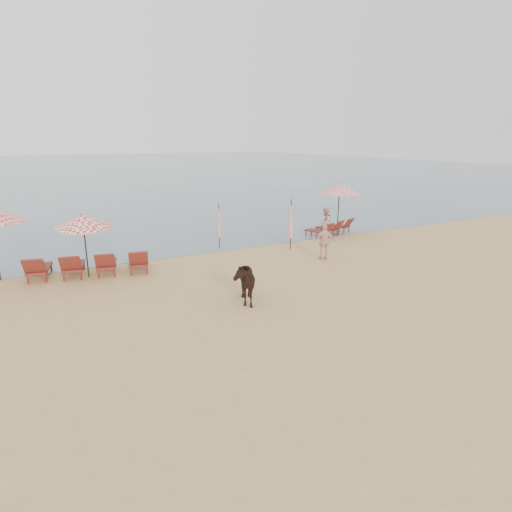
{
  "coord_description": "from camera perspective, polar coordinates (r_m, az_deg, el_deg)",
  "views": [
    {
      "loc": [
        -6.69,
        -7.64,
        5.02
      ],
      "look_at": [
        0.0,
        5.0,
        1.1
      ],
      "focal_mm": 30.0,
      "sensor_mm": 36.0,
      "label": 1
    }
  ],
  "objects": [
    {
      "name": "lounger_cluster_left",
      "position": [
        17.3,
        -21.31,
        -1.01
      ],
      "size": [
        4.54,
        2.62,
        0.68
      ],
      "rotation": [
        0.0,
        0.0,
        -0.2
      ],
      "color": "maroon",
      "rests_on": "ground"
    },
    {
      "name": "cow",
      "position": [
        13.5,
        -1.81,
        -3.3
      ],
      "size": [
        1.26,
        1.84,
        1.42
      ],
      "primitive_type": "imported",
      "rotation": [
        0.0,
        0.0,
        -0.32
      ],
      "color": "black",
      "rests_on": "ground"
    },
    {
      "name": "ground",
      "position": [
        11.33,
        12.15,
        -11.34
      ],
      "size": [
        120.0,
        120.0,
        0.0
      ],
      "primitive_type": "plane",
      "color": "tan",
      "rests_on": "ground"
    },
    {
      "name": "sea",
      "position": [
        88.04,
        -23.93,
        10.77
      ],
      "size": [
        160.0,
        140.0,
        0.06
      ],
      "primitive_type": "cube",
      "color": "#51606B",
      "rests_on": "ground"
    },
    {
      "name": "umbrella_closed_right",
      "position": [
        19.92,
        4.67,
        4.97
      ],
      "size": [
        0.29,
        0.29,
        2.37
      ],
      "rotation": [
        0.0,
        0.0,
        -0.25
      ],
      "color": "black",
      "rests_on": "ground"
    },
    {
      "name": "umbrella_open_left_b",
      "position": [
        16.83,
        -22.09,
        4.38
      ],
      "size": [
        1.95,
        1.99,
        2.48
      ],
      "rotation": [
        0.0,
        0.0,
        -0.37
      ],
      "color": "black",
      "rests_on": "ground"
    },
    {
      "name": "umbrella_closed_left",
      "position": [
        20.33,
        -4.95,
        4.69
      ],
      "size": [
        0.26,
        0.26,
        2.1
      ],
      "rotation": [
        0.0,
        0.0,
        0.35
      ],
      "color": "black",
      "rests_on": "ground"
    },
    {
      "name": "lounger_cluster_right",
      "position": [
        23.58,
        9.97,
        3.77
      ],
      "size": [
        2.9,
        2.23,
        0.56
      ],
      "rotation": [
        0.0,
        0.0,
        0.32
      ],
      "color": "maroon",
      "rests_on": "ground"
    },
    {
      "name": "beachgoer_right_b",
      "position": [
        18.5,
        9.12,
        1.89
      ],
      "size": [
        1.0,
        0.7,
        1.57
      ],
      "primitive_type": "imported",
      "rotation": [
        0.0,
        0.0,
        2.76
      ],
      "color": "#DAA888",
      "rests_on": "ground"
    },
    {
      "name": "beachgoer_right_a",
      "position": [
        22.83,
        9.22,
        4.43
      ],
      "size": [
        0.97,
        0.92,
        1.57
      ],
      "primitive_type": "imported",
      "rotation": [
        0.0,
        0.0,
        3.75
      ],
      "color": "tan",
      "rests_on": "ground"
    },
    {
      "name": "umbrella_open_right",
      "position": [
        23.38,
        11.06,
        8.8
      ],
      "size": [
        2.25,
        2.25,
        2.75
      ],
      "rotation": [
        0.0,
        0.0,
        -0.19
      ],
      "color": "black",
      "rests_on": "ground"
    }
  ]
}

